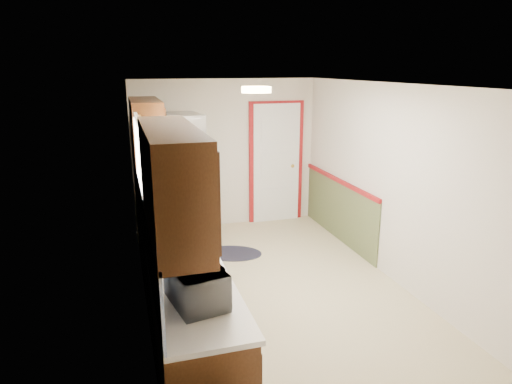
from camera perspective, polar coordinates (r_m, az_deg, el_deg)
room_shell at (r=5.14m, az=2.60°, el=-0.22°), size 3.20×5.20×2.52m
kitchen_run at (r=4.74m, az=-10.61°, el=-6.85°), size 0.63×4.00×2.20m
back_wall_trim at (r=7.56m, az=4.16°, el=2.44°), size 1.12×2.30×2.08m
ceiling_fixture at (r=4.67m, az=0.04°, el=12.68°), size 0.30×0.30×0.06m
microwave at (r=3.33m, az=-7.43°, el=-10.98°), size 0.38×0.56×0.35m
refrigerator at (r=6.95m, az=-10.08°, el=1.69°), size 0.87×0.84×1.92m
rug at (r=6.58m, az=-3.07°, el=-7.66°), size 1.00×0.83×0.01m
cooktop at (r=5.67m, az=-11.41°, el=-1.61°), size 0.52×0.62×0.02m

